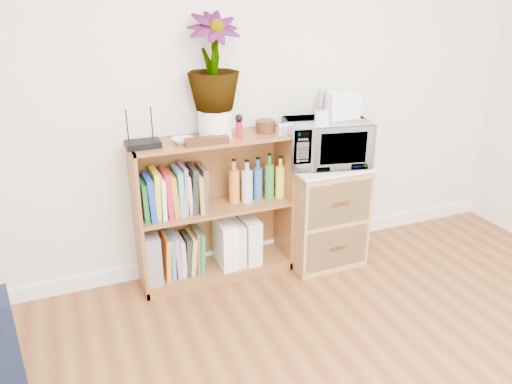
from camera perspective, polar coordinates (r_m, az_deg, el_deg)
skirting_board at (r=3.63m, az=0.07°, el=-6.43°), size 4.00×0.02×0.10m
bookshelf at (r=3.22m, az=-4.76°, el=-2.03°), size 1.00×0.30×0.95m
wicker_unit at (r=3.48m, az=7.53°, el=-2.43°), size 0.50×0.45×0.70m
microwave at (r=3.29m, az=8.07°, el=5.66°), size 0.58×0.45×0.29m
pen_cup at (r=3.11m, az=7.54°, el=8.39°), size 0.09×0.09×0.10m
small_appliance at (r=3.33m, az=9.52°, el=9.86°), size 0.22×0.18×0.17m
router at (r=2.94m, az=-12.82°, el=5.35°), size 0.20×0.13×0.04m
white_bowl at (r=2.97m, az=-8.35°, el=5.84°), size 0.13×0.13×0.03m
plant_pot at (r=3.06m, az=-4.68°, el=7.82°), size 0.20×0.20×0.17m
potted_plant at (r=2.99m, az=-4.90°, el=14.57°), size 0.31×0.31×0.55m
trinket_box at (r=2.94m, az=-5.66°, el=5.86°), size 0.26×0.06×0.04m
kokeshi_doll at (r=3.05m, az=-1.96°, el=7.13°), size 0.04×0.04×0.10m
wooden_bowl at (r=3.17m, az=1.10°, el=7.51°), size 0.13×0.13×0.07m
paint_jars at (r=3.12m, az=3.35°, el=7.08°), size 0.11×0.04×0.06m
file_box at (r=3.24m, az=-11.97°, el=-7.08°), size 0.10×0.26×0.33m
magazine_holder_left at (r=3.34m, az=-3.57°, el=-5.81°), size 0.10×0.25×0.31m
magazine_holder_mid at (r=3.36m, az=-2.51°, el=-5.77°), size 0.09×0.24×0.29m
magazine_holder_right at (r=3.39m, az=-0.82°, el=-5.30°), size 0.10×0.25×0.31m
cookbooks at (r=3.09m, az=-9.42°, el=-0.03°), size 0.41×0.20×0.30m
liquor_bottles at (r=3.24m, az=-0.00°, el=1.42°), size 0.38×0.07×0.30m
lower_books at (r=3.29m, az=-8.40°, el=-6.90°), size 0.26×0.19×0.29m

